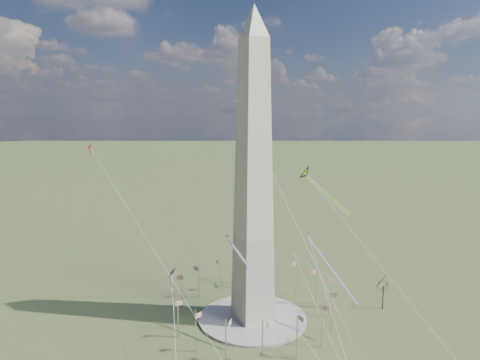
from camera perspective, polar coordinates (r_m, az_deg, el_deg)
name	(u,v)px	position (r m, az deg, el deg)	size (l,w,h in m)	color
ground	(253,319)	(150.78, 1.70, -18.06)	(2000.00, 2000.00, 0.00)	#466130
plaza	(253,318)	(150.60, 1.70, -17.93)	(36.00, 36.00, 0.80)	beige
washington_monument	(253,178)	(135.70, 1.80, 0.25)	(15.56, 15.56, 100.00)	#BBAC9C
flagpole_ring	(253,299)	(147.59, 1.71, -15.55)	(54.40, 54.40, 13.00)	silver
tree_near	(384,285)	(161.63, 18.61, -13.08)	(7.30, 7.30, 12.77)	#47342B
kite_delta_black	(308,176)	(166.07, 9.00, 0.60)	(13.83, 20.38, 17.04)	black
kite_diamond_purple	(172,276)	(135.68, -9.05, -12.47)	(2.97, 3.65, 10.70)	#3A176A
kite_streamer_left	(323,257)	(142.58, 11.04, -10.00)	(3.00, 24.24, 16.63)	#FF4428
kite_streamer_mid	(242,258)	(131.89, 0.33, -10.33)	(6.05, 21.87, 15.19)	#FF4428
kite_streamer_right	(314,266)	(155.27, 9.79, -11.28)	(17.21, 12.78, 13.92)	#FF4428
kite_small_red	(90,148)	(157.69, -19.40, 4.06)	(1.40, 1.58, 4.31)	#EC411B
kite_small_white	(238,102)	(178.58, -0.28, 10.41)	(1.35, 1.40, 3.96)	white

